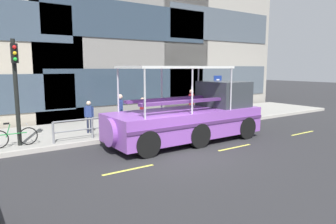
% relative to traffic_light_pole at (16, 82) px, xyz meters
% --- Properties ---
extents(ground_plane, '(120.00, 120.00, 0.00)m').
position_rel_traffic_light_pole_xyz_m(ground_plane, '(4.82, -3.85, -2.67)').
color(ground_plane, '#2B2B2D').
extents(sidewalk, '(32.00, 4.80, 0.18)m').
position_rel_traffic_light_pole_xyz_m(sidewalk, '(4.82, 1.75, -2.58)').
color(sidewalk, '#99968E').
rests_on(sidewalk, ground_plane).
extents(curb_edge, '(32.00, 0.18, 0.18)m').
position_rel_traffic_light_pole_xyz_m(curb_edge, '(4.82, -0.74, -2.58)').
color(curb_edge, '#B2ADA3').
rests_on(curb_edge, ground_plane).
extents(lane_centreline, '(25.80, 0.12, 0.01)m').
position_rel_traffic_light_pole_xyz_m(lane_centreline, '(4.82, -4.52, -2.67)').
color(lane_centreline, '#DBD64C').
rests_on(lane_centreline, ground_plane).
extents(curb_guardrail, '(11.51, 0.09, 0.90)m').
position_rel_traffic_light_pole_xyz_m(curb_guardrail, '(6.88, -0.40, -1.89)').
color(curb_guardrail, gray).
rests_on(curb_guardrail, sidewalk).
extents(traffic_light_pole, '(0.24, 0.46, 4.11)m').
position_rel_traffic_light_pole_xyz_m(traffic_light_pole, '(0.00, 0.00, 0.00)').
color(traffic_light_pole, black).
rests_on(traffic_light_pole, sidewalk).
extents(parking_sign, '(0.60, 0.12, 2.56)m').
position_rel_traffic_light_pole_xyz_m(parking_sign, '(10.81, 0.33, -0.75)').
color(parking_sign, '#4C4F54').
rests_on(parking_sign, sidewalk).
extents(leaned_bicycle, '(1.74, 0.46, 0.96)m').
position_rel_traffic_light_pole_xyz_m(leaned_bicycle, '(-0.22, -0.05, -2.11)').
color(leaned_bicycle, black).
rests_on(leaned_bicycle, sidewalk).
extents(duck_tour_boat, '(8.68, 2.54, 3.28)m').
position_rel_traffic_light_pole_xyz_m(duck_tour_boat, '(6.72, -2.58, -1.59)').
color(duck_tour_boat, purple).
rests_on(duck_tour_boat, ground_plane).
extents(pedestrian_near_bow, '(0.46, 0.33, 1.78)m').
position_rel_traffic_light_pole_xyz_m(pedestrian_near_bow, '(9.35, 0.93, -1.42)').
color(pedestrian_near_bow, black).
rests_on(pedestrian_near_bow, sidewalk).
extents(pedestrian_mid_left, '(0.39, 0.28, 1.50)m').
position_rel_traffic_light_pole_xyz_m(pedestrian_mid_left, '(5.96, 0.74, -1.58)').
color(pedestrian_mid_left, '#47423D').
rests_on(pedestrian_mid_left, sidewalk).
extents(pedestrian_mid_right, '(0.28, 0.50, 1.78)m').
position_rel_traffic_light_pole_xyz_m(pedestrian_mid_right, '(4.47, 0.27, -1.41)').
color(pedestrian_mid_right, '#47423D').
rests_on(pedestrian_mid_right, sidewalk).
extents(pedestrian_near_stern, '(0.38, 0.29, 1.51)m').
position_rel_traffic_light_pole_xyz_m(pedestrian_near_stern, '(3.08, 0.72, -1.58)').
color(pedestrian_near_stern, '#1E2338').
rests_on(pedestrian_near_stern, sidewalk).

